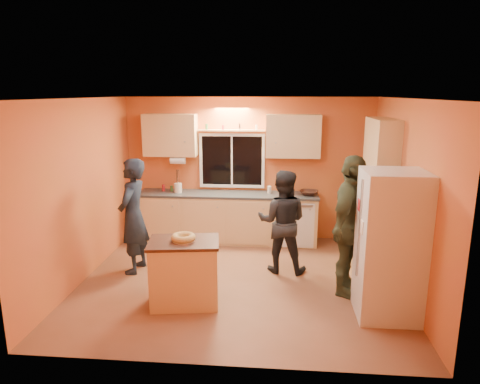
# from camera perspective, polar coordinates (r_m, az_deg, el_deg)

# --- Properties ---
(ground) EXTENTS (4.50, 4.50, 0.00)m
(ground) POSITION_cam_1_polar(r_m,az_deg,el_deg) (6.37, -0.20, -11.72)
(ground) COLOR brown
(ground) RESTS_ON ground
(room_shell) EXTENTS (4.54, 4.04, 2.61)m
(room_shell) POSITION_cam_1_polar(r_m,az_deg,el_deg) (6.27, 1.22, 3.42)
(room_shell) COLOR #D05A35
(room_shell) RESTS_ON ground
(back_counter) EXTENTS (4.23, 0.62, 0.90)m
(back_counter) POSITION_cam_1_polar(r_m,az_deg,el_deg) (7.79, 1.03, -3.44)
(back_counter) COLOR #DFA475
(back_counter) RESTS_ON ground
(right_counter) EXTENTS (0.62, 1.84, 0.90)m
(right_counter) POSITION_cam_1_polar(r_m,az_deg,el_deg) (6.79, 16.94, -6.59)
(right_counter) COLOR #DFA475
(right_counter) RESTS_ON ground
(refrigerator) EXTENTS (0.72, 0.70, 1.80)m
(refrigerator) POSITION_cam_1_polar(r_m,az_deg,el_deg) (5.44, 19.38, -6.72)
(refrigerator) COLOR silver
(refrigerator) RESTS_ON ground
(island) EXTENTS (0.96, 0.72, 0.85)m
(island) POSITION_cam_1_polar(r_m,az_deg,el_deg) (5.62, -7.41, -10.53)
(island) COLOR #DFA475
(island) RESTS_ON ground
(bundt_pastry) EXTENTS (0.31, 0.31, 0.09)m
(bundt_pastry) POSITION_cam_1_polar(r_m,az_deg,el_deg) (5.45, -7.55, -6.04)
(bundt_pastry) COLOR tan
(bundt_pastry) RESTS_ON island
(person_left) EXTENTS (0.46, 0.67, 1.74)m
(person_left) POSITION_cam_1_polar(r_m,az_deg,el_deg) (6.60, -14.06, -3.14)
(person_left) COLOR black
(person_left) RESTS_ON ground
(person_center) EXTENTS (0.83, 0.68, 1.57)m
(person_center) POSITION_cam_1_polar(r_m,az_deg,el_deg) (6.46, 5.65, -3.95)
(person_center) COLOR black
(person_center) RESTS_ON ground
(person_right) EXTENTS (0.88, 1.21, 1.90)m
(person_right) POSITION_cam_1_polar(r_m,az_deg,el_deg) (5.84, 14.42, -4.48)
(person_right) COLOR #363D27
(person_right) RESTS_ON ground
(mixing_bowl) EXTENTS (0.39, 0.39, 0.08)m
(mixing_bowl) POSITION_cam_1_polar(r_m,az_deg,el_deg) (7.67, 9.16, -0.10)
(mixing_bowl) COLOR black
(mixing_bowl) RESTS_ON back_counter
(utensil_crock) EXTENTS (0.14, 0.14, 0.17)m
(utensil_crock) POSITION_cam_1_polar(r_m,az_deg,el_deg) (7.84, -8.25, 0.55)
(utensil_crock) COLOR beige
(utensil_crock) RESTS_ON back_counter
(potted_plant) EXTENTS (0.34, 0.32, 0.31)m
(potted_plant) POSITION_cam_1_polar(r_m,az_deg,el_deg) (5.88, 19.63, -3.63)
(potted_plant) COLOR gray
(potted_plant) RESTS_ON right_counter
(red_box) EXTENTS (0.18, 0.15, 0.07)m
(red_box) POSITION_cam_1_polar(r_m,az_deg,el_deg) (7.33, 15.64, -1.08)
(red_box) COLOR #B41B1E
(red_box) RESTS_ON right_counter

